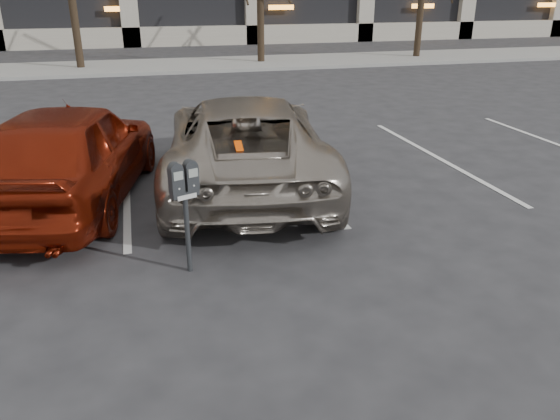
{
  "coord_description": "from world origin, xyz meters",
  "views": [
    {
      "loc": [
        -1.13,
        -6.37,
        2.95
      ],
      "look_at": [
        0.07,
        -1.83,
        1.02
      ],
      "focal_mm": 35.0,
      "sensor_mm": 36.0,
      "label": 1
    }
  ],
  "objects": [
    {
      "name": "sidewalk",
      "position": [
        0.0,
        16.0,
        0.06
      ],
      "size": [
        80.0,
        4.0,
        0.12
      ],
      "primitive_type": "cube",
      "color": "gray",
      "rests_on": "ground"
    },
    {
      "name": "ground",
      "position": [
        0.0,
        0.0,
        0.0
      ],
      "size": [
        140.0,
        140.0,
        0.0
      ],
      "primitive_type": "plane",
      "color": "#28282B",
      "rests_on": "ground"
    },
    {
      "name": "car_red",
      "position": [
        -2.12,
        1.64,
        0.75
      ],
      "size": [
        2.74,
        4.72,
        1.51
      ],
      "primitive_type": "imported",
      "rotation": [
        0.0,
        0.0,
        2.91
      ],
      "color": "maroon",
      "rests_on": "ground"
    },
    {
      "name": "parking_meter",
      "position": [
        -0.72,
        -0.89,
        0.96
      ],
      "size": [
        0.34,
        0.23,
        1.25
      ],
      "rotation": [
        0.0,
        0.0,
        0.37
      ],
      "color": "black",
      "rests_on": "ground"
    },
    {
      "name": "stall_lines",
      "position": [
        -1.4,
        2.3,
        0.01
      ],
      "size": [
        16.9,
        5.2,
        0.0
      ],
      "color": "silver",
      "rests_on": "ground"
    },
    {
      "name": "suv_silver",
      "position": [
        0.46,
        1.74,
        0.71
      ],
      "size": [
        3.12,
        5.44,
        1.43
      ],
      "rotation": [
        0.0,
        0.0,
        2.99
      ],
      "color": "#A79C8F",
      "rests_on": "ground"
    }
  ]
}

